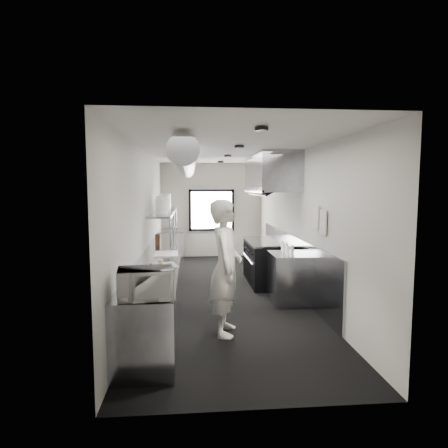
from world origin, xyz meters
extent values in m
cube|color=black|center=(0.00, 0.00, 0.00)|extent=(3.00, 8.00, 0.01)
cube|color=beige|center=(0.00, 0.00, 2.80)|extent=(3.00, 8.00, 0.01)
cube|color=beige|center=(0.00, 4.00, 1.40)|extent=(3.00, 0.02, 2.80)
cube|color=beige|center=(0.00, -4.00, 1.40)|extent=(3.00, 0.02, 2.80)
cube|color=beige|center=(-1.50, 0.00, 1.40)|extent=(0.02, 8.00, 2.80)
cube|color=beige|center=(1.50, 0.00, 1.40)|extent=(0.02, 8.00, 2.80)
cube|color=gray|center=(1.48, 0.30, 0.55)|extent=(0.03, 5.50, 1.10)
cylinder|color=gray|center=(-0.70, 0.40, 2.55)|extent=(0.40, 6.40, 0.40)
cube|color=white|center=(0.00, 3.96, 1.40)|extent=(1.20, 0.03, 1.10)
cube|color=black|center=(0.00, 3.98, 1.98)|extent=(1.36, 0.03, 0.08)
cube|color=black|center=(0.00, 3.98, 0.82)|extent=(1.36, 0.03, 0.08)
cube|color=black|center=(-0.64, 3.98, 1.40)|extent=(0.08, 0.03, 1.25)
cube|color=black|center=(0.64, 3.98, 1.40)|extent=(0.08, 0.03, 1.25)
cube|color=gray|center=(1.10, 0.70, 2.40)|extent=(0.80, 2.20, 0.80)
cube|color=gray|center=(0.72, 0.70, 2.01)|extent=(0.05, 2.20, 0.05)
cube|color=black|center=(1.02, 0.70, 2.06)|extent=(0.50, 2.10, 0.28)
cube|color=gray|center=(-1.15, -0.50, 0.45)|extent=(0.70, 6.00, 0.90)
cube|color=gray|center=(-1.20, 1.00, 1.55)|extent=(0.45, 3.00, 0.04)
cylinder|color=gray|center=(-1.00, -0.40, 1.22)|extent=(0.04, 0.04, 0.66)
cylinder|color=gray|center=(-1.00, 1.00, 1.22)|extent=(0.04, 0.04, 0.66)
cylinder|color=gray|center=(-1.00, 2.40, 1.22)|extent=(0.04, 0.04, 0.66)
cube|color=black|center=(1.05, 0.70, 0.45)|extent=(0.85, 1.60, 0.90)
cube|color=gray|center=(1.05, 0.70, 0.92)|extent=(0.85, 1.60, 0.04)
cube|color=gray|center=(0.64, 0.70, 0.45)|extent=(0.03, 1.55, 0.80)
cylinder|color=gray|center=(0.61, 0.70, 0.55)|extent=(0.03, 1.30, 0.03)
cube|color=gray|center=(1.15, -0.70, 0.45)|extent=(0.65, 0.80, 0.90)
cube|color=gray|center=(-1.15, 3.20, 0.45)|extent=(0.70, 1.20, 0.90)
cube|color=beige|center=(1.47, -1.20, 1.60)|extent=(0.02, 0.28, 0.38)
cube|color=beige|center=(1.47, -1.55, 1.55)|extent=(0.02, 0.28, 0.38)
imported|color=silver|center=(-0.13, -2.08, 0.97)|extent=(0.55, 0.76, 1.93)
imported|color=white|center=(-1.11, -3.28, 1.07)|extent=(0.60, 0.49, 0.33)
cylinder|color=beige|center=(-1.27, -2.82, 0.95)|extent=(0.17, 0.17, 0.09)
cylinder|color=beige|center=(-1.29, -2.46, 0.95)|extent=(0.15, 0.15, 0.10)
cube|color=silver|center=(-1.02, -1.57, 0.91)|extent=(0.46, 0.52, 0.01)
cylinder|color=white|center=(-1.09, -1.51, 0.91)|extent=(0.21, 0.21, 0.01)
sphere|color=tan|center=(-1.09, -1.51, 0.96)|extent=(0.08, 0.08, 0.08)
cube|color=white|center=(-1.06, -0.56, 0.91)|extent=(0.44, 0.57, 0.02)
cube|color=#4F291C|center=(-1.30, 0.50, 1.02)|extent=(0.10, 0.21, 0.23)
cylinder|color=white|center=(-1.19, 0.25, 1.71)|extent=(0.27, 0.27, 0.29)
cylinder|color=white|center=(-1.22, 0.84, 1.74)|extent=(0.29, 0.29, 0.33)
cylinder|color=white|center=(-1.22, 1.17, 1.74)|extent=(0.31, 0.31, 0.34)
cylinder|color=white|center=(-1.21, 1.67, 1.76)|extent=(0.26, 0.26, 0.37)
cylinder|color=white|center=(1.14, -0.97, 1.00)|extent=(0.08, 0.08, 0.19)
cylinder|color=white|center=(1.08, -0.90, 0.98)|extent=(0.06, 0.06, 0.17)
cylinder|color=white|center=(1.10, -0.73, 1.00)|extent=(0.08, 0.08, 0.19)
cylinder|color=white|center=(1.09, -0.53, 0.98)|extent=(0.07, 0.07, 0.17)
cylinder|color=white|center=(1.10, -0.41, 0.98)|extent=(0.06, 0.06, 0.16)
camera|label=1|loc=(-0.61, -7.38, 2.12)|focal=30.52mm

